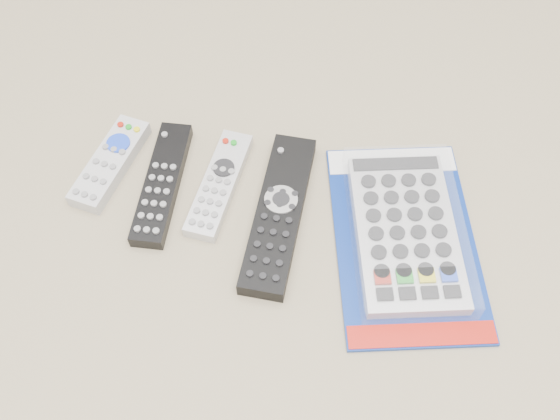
% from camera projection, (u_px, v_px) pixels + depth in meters
% --- Properties ---
extents(remote_small_grey, '(0.08, 0.16, 0.02)m').
position_uv_depth(remote_small_grey, '(110.00, 163.00, 0.87)').
color(remote_small_grey, '#B0B0B2').
rests_on(remote_small_grey, ground).
extents(remote_slim_black, '(0.05, 0.20, 0.02)m').
position_uv_depth(remote_slim_black, '(162.00, 184.00, 0.85)').
color(remote_slim_black, black).
rests_on(remote_slim_black, ground).
extents(remote_silver_dvd, '(0.06, 0.18, 0.02)m').
position_uv_depth(remote_silver_dvd, '(219.00, 184.00, 0.85)').
color(remote_silver_dvd, silver).
rests_on(remote_silver_dvd, ground).
extents(remote_large_black, '(0.07, 0.25, 0.03)m').
position_uv_depth(remote_large_black, '(279.00, 213.00, 0.82)').
color(remote_large_black, black).
rests_on(remote_large_black, ground).
extents(jumbo_remote_packaged, '(0.24, 0.33, 0.04)m').
position_uv_depth(jumbo_remote_packaged, '(406.00, 231.00, 0.80)').
color(jumbo_remote_packaged, navy).
rests_on(jumbo_remote_packaged, ground).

